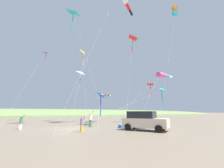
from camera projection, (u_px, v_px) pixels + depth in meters
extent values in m
plane|color=#756654|center=(69.00, 128.00, 15.70)|extent=(600.00, 600.00, 0.00)
ellipsoid|color=#6B844C|center=(44.00, 116.00, 63.63)|extent=(28.00, 240.00, 6.04)
cube|color=beige|center=(145.00, 123.00, 14.11)|extent=(4.62, 3.87, 0.84)
cube|color=black|center=(142.00, 115.00, 14.42)|extent=(3.05, 2.76, 0.68)
cylinder|color=black|center=(163.00, 127.00, 14.10)|extent=(0.67, 0.54, 0.66)
cylinder|color=black|center=(159.00, 129.00, 12.53)|extent=(0.67, 0.54, 0.66)
cylinder|color=black|center=(135.00, 126.00, 15.54)|extent=(0.67, 0.54, 0.66)
cylinder|color=black|center=(128.00, 127.00, 13.96)|extent=(0.67, 0.54, 0.66)
cube|color=blue|center=(121.00, 126.00, 16.37)|extent=(0.60, 0.40, 0.36)
cube|color=white|center=(121.00, 124.00, 16.41)|extent=(0.62, 0.42, 0.06)
cube|color=#3D7F51|center=(90.00, 124.00, 17.18)|extent=(0.31, 0.36, 0.83)
cylinder|color=silver|center=(90.00, 117.00, 17.32)|extent=(0.52, 0.52, 0.69)
sphere|color=beige|center=(90.00, 113.00, 17.41)|extent=(0.26, 0.26, 0.26)
cylinder|color=silver|center=(92.00, 113.00, 17.57)|extent=(0.31, 0.41, 0.52)
cylinder|color=silver|center=(92.00, 113.00, 17.23)|extent=(0.31, 0.41, 0.52)
cube|color=silver|center=(21.00, 126.00, 15.00)|extent=(0.15, 0.26, 0.64)
cylinder|color=#3D7F51|center=(21.00, 120.00, 15.11)|extent=(0.32, 0.32, 0.53)
sphere|color=#A37551|center=(22.00, 117.00, 15.18)|extent=(0.20, 0.20, 0.20)
cylinder|color=#3D7F51|center=(23.00, 116.00, 15.36)|extent=(0.11, 0.33, 0.40)
cylinder|color=#3D7F51|center=(23.00, 117.00, 15.14)|extent=(0.11, 0.33, 0.40)
cube|color=gold|center=(82.00, 129.00, 12.95)|extent=(0.26, 0.18, 0.61)
cylinder|color=#8E6B9E|center=(82.00, 122.00, 13.06)|extent=(0.34, 0.34, 0.51)
sphere|color=beige|center=(82.00, 118.00, 13.12)|extent=(0.19, 0.19, 0.19)
cylinder|color=#8E6B9E|center=(84.00, 118.00, 13.12)|extent=(0.32, 0.15, 0.38)
cylinder|color=#8E6B9E|center=(81.00, 118.00, 12.95)|extent=(0.32, 0.15, 0.38)
cube|color=orange|center=(174.00, 8.00, 24.97)|extent=(0.90, 0.90, 0.65)
cube|color=#1EB7C6|center=(175.00, 13.00, 24.77)|extent=(0.90, 0.90, 0.65)
cylinder|color=black|center=(172.00, 12.00, 25.22)|extent=(0.02, 0.02, 1.70)
cylinder|color=black|center=(173.00, 9.00, 24.58)|extent=(0.02, 0.02, 1.70)
cylinder|color=black|center=(176.00, 12.00, 25.16)|extent=(0.02, 0.02, 1.70)
cylinder|color=black|center=(177.00, 9.00, 24.53)|extent=(0.02, 0.02, 1.70)
cylinder|color=white|center=(169.00, 58.00, 19.91)|extent=(2.85, 8.18, 18.19)
cylinder|color=red|center=(128.00, 6.00, 25.26)|extent=(1.24, 1.53, 0.87)
cylinder|color=black|center=(131.00, 12.00, 26.31)|extent=(1.08, 1.41, 0.72)
cylinder|color=white|center=(98.00, 35.00, 16.36)|extent=(5.27, 8.73, 20.72)
cylinder|color=white|center=(101.00, 95.00, 23.90)|extent=(0.80, 0.84, 0.45)
cylinder|color=red|center=(103.00, 95.00, 24.58)|extent=(0.77, 0.81, 0.40)
cylinder|color=blue|center=(105.00, 95.00, 25.26)|extent=(0.73, 0.78, 0.36)
cylinder|color=yellow|center=(106.00, 95.00, 25.94)|extent=(0.69, 0.75, 0.32)
cylinder|color=black|center=(108.00, 95.00, 26.63)|extent=(0.66, 0.72, 0.27)
cylinder|color=yellow|center=(110.00, 96.00, 27.31)|extent=(0.62, 0.69, 0.23)
cylinder|color=white|center=(99.00, 109.00, 19.09)|extent=(7.55, 3.30, 4.44)
pyramid|color=purple|center=(46.00, 52.00, 31.19)|extent=(1.45, 1.59, 0.31)
cylinder|color=black|center=(46.00, 53.00, 31.19)|extent=(1.00, 0.66, 0.24)
cylinder|color=purple|center=(45.00, 54.00, 31.10)|extent=(0.14, 0.12, 0.60)
cylinder|color=red|center=(45.00, 57.00, 30.97)|extent=(0.10, 0.14, 0.60)
cylinder|color=purple|center=(45.00, 59.00, 30.83)|extent=(0.20, 0.19, 0.61)
cylinder|color=white|center=(31.00, 77.00, 22.41)|extent=(15.01, 3.85, 14.36)
pyramid|color=white|center=(81.00, 72.00, 25.50)|extent=(2.30, 2.41, 0.79)
cylinder|color=black|center=(81.00, 73.00, 25.50)|extent=(1.31, 1.07, 0.81)
cylinder|color=white|center=(81.00, 76.00, 25.33)|extent=(0.30, 0.31, 0.94)
cylinder|color=blue|center=(80.00, 81.00, 25.04)|extent=(0.26, 0.29, 0.94)
cylinder|color=white|center=(80.00, 86.00, 24.78)|extent=(0.26, 0.20, 0.93)
cylinder|color=white|center=(77.00, 93.00, 18.87)|extent=(11.35, 3.86, 8.47)
pyramid|color=blue|center=(101.00, 95.00, 20.57)|extent=(2.38, 1.85, 0.96)
cylinder|color=black|center=(101.00, 95.00, 20.54)|extent=(0.50, 1.52, 1.06)
cylinder|color=blue|center=(101.00, 99.00, 20.42)|extent=(0.18, 0.22, 0.95)
cylinder|color=purple|center=(101.00, 106.00, 20.21)|extent=(0.25, 0.21, 0.95)
cylinder|color=blue|center=(100.00, 113.00, 20.00)|extent=(0.21, 0.25, 0.95)
cylinder|color=white|center=(124.00, 110.00, 17.46)|extent=(7.62, 2.81, 4.05)
pyramid|color=yellow|center=(83.00, 52.00, 27.85)|extent=(2.04, 1.99, 0.92)
cylinder|color=black|center=(83.00, 52.00, 27.85)|extent=(0.87, 0.95, 1.06)
cylinder|color=yellow|center=(83.00, 55.00, 27.77)|extent=(0.14, 0.17, 0.82)
cylinder|color=#EF4C93|center=(83.00, 59.00, 27.60)|extent=(0.28, 0.27, 0.84)
cylinder|color=yellow|center=(83.00, 63.00, 27.46)|extent=(0.24, 0.16, 0.83)
cylinder|color=white|center=(84.00, 82.00, 23.14)|extent=(7.41, 1.06, 13.08)
cylinder|color=#EF4C93|center=(160.00, 75.00, 21.50)|extent=(1.06, 1.29, 0.87)
cylinder|color=#EF4C93|center=(164.00, 75.00, 22.22)|extent=(0.91, 1.24, 0.72)
cylinder|color=#1EB7C6|center=(167.00, 76.00, 22.94)|extent=(0.77, 1.19, 0.58)
cylinder|color=white|center=(170.00, 77.00, 23.66)|extent=(0.63, 1.14, 0.43)
cylinder|color=white|center=(149.00, 97.00, 16.83)|extent=(4.28, 7.72, 7.01)
pyramid|color=red|center=(133.00, 37.00, 25.53)|extent=(2.30, 2.53, 0.68)
cylinder|color=black|center=(133.00, 38.00, 25.53)|extent=(1.55, 0.98, 0.64)
cylinder|color=red|center=(133.00, 41.00, 25.45)|extent=(0.29, 0.24, 0.97)
cylinder|color=#1EB7C6|center=(132.00, 46.00, 25.33)|extent=(0.32, 0.31, 0.98)
cylinder|color=red|center=(132.00, 51.00, 25.12)|extent=(0.29, 0.23, 0.97)
cylinder|color=white|center=(130.00, 71.00, 19.60)|extent=(7.02, 6.56, 14.64)
pyramid|color=red|center=(150.00, 84.00, 27.64)|extent=(1.71, 1.27, 0.41)
cylinder|color=black|center=(150.00, 84.00, 27.61)|extent=(0.24, 1.37, 0.34)
cylinder|color=red|center=(151.00, 87.00, 27.54)|extent=(0.14, 0.18, 0.71)
cylinder|color=#EF4C93|center=(151.00, 90.00, 27.44)|extent=(0.18, 0.22, 0.72)
cylinder|color=red|center=(151.00, 94.00, 27.33)|extent=(0.21, 0.20, 0.72)
cylinder|color=white|center=(133.00, 101.00, 22.99)|extent=(3.44, 10.88, 6.91)
pyramid|color=#1EB7C6|center=(73.00, 12.00, 22.58)|extent=(1.93, 2.40, 0.60)
cylinder|color=black|center=(73.00, 12.00, 22.58)|extent=(1.74, 0.56, 0.52)
cylinder|color=#1EB7C6|center=(73.00, 16.00, 22.53)|extent=(0.29, 0.28, 0.96)
cylinder|color=green|center=(73.00, 21.00, 22.38)|extent=(0.23, 0.24, 0.95)
cylinder|color=#1EB7C6|center=(72.00, 27.00, 22.21)|extent=(0.29, 0.27, 0.95)
cylinder|color=white|center=(86.00, 58.00, 18.27)|extent=(7.46, 2.52, 17.07)
pyramid|color=#1EB7C6|center=(162.00, 89.00, 15.90)|extent=(1.41, 1.61, 0.41)
cylinder|color=black|center=(162.00, 90.00, 15.90)|extent=(1.06, 0.56, 0.37)
cylinder|color=#1EB7C6|center=(162.00, 93.00, 15.85)|extent=(0.15, 0.15, 0.61)
cylinder|color=green|center=(162.00, 99.00, 15.72)|extent=(0.19, 0.15, 0.62)
cylinder|color=#1EB7C6|center=(163.00, 104.00, 15.60)|extent=(0.10, 0.15, 0.62)
cylinder|color=white|center=(120.00, 109.00, 12.94)|extent=(0.23, 10.91, 4.15)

